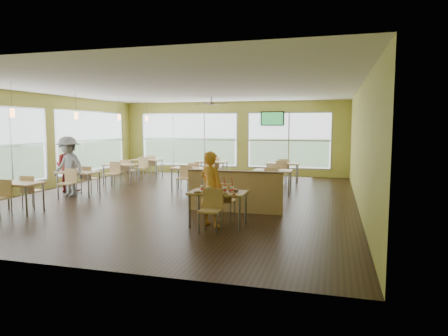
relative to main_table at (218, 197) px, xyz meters
The scene contains 20 objects.
room 3.73m from the main_table, 123.69° to the left, with size 12.00×12.04×3.20m.
window_bays 7.70m from the main_table, 127.41° to the left, with size 9.24×10.24×2.38m.
main_table is the anchor object (origin of this frame).
half_wall_divider 1.45m from the main_table, 90.00° to the left, with size 2.40×0.14×1.04m.
dining_tables 5.61m from the main_table, 122.91° to the left, with size 6.92×8.72×0.87m.
pendant_lights 6.62m from the main_table, 144.75° to the left, with size 0.11×7.31×0.86m.
ceiling_fan 6.73m from the main_table, 108.43° to the left, with size 1.25×1.25×0.29m.
tv_backwall 9.08m from the main_table, 91.29° to the left, with size 1.00×0.07×0.60m.
man_plaid 0.23m from the main_table, behind, with size 0.59×0.39×1.61m, color orange.
patron_maroon 6.70m from the main_table, 153.03° to the left, with size 0.81×0.63×1.66m, color maroon.
patron_grey 5.93m from the main_table, 156.63° to the left, with size 1.18×0.68×1.82m, color slate.
cup_blue 0.38m from the main_table, 159.05° to the right, with size 0.10×0.10×0.37m.
cup_yellow 0.30m from the main_table, 130.49° to the right, with size 0.09×0.09×0.34m.
cup_red_near 0.30m from the main_table, 38.60° to the right, with size 0.10×0.10×0.36m.
cup_red_far 0.40m from the main_table, 16.56° to the right, with size 0.10×0.10×0.35m.
food_basket 0.36m from the main_table, ahead, with size 0.23×0.23×0.05m.
ketchup_cup 0.54m from the main_table, 35.33° to the right, with size 0.06×0.06×0.03m, color #A72F13.
wrapper_left 0.49m from the main_table, 140.17° to the right, with size 0.17×0.16×0.04m, color #9A754A.
wrapper_mid 0.15m from the main_table, 55.31° to the left, with size 0.21×0.19×0.05m, color #9A754A.
wrapper_right 0.40m from the main_table, 50.18° to the right, with size 0.12×0.11×0.03m, color #9A754A.
Camera 1 is at (4.35, -11.03, 2.13)m, focal length 32.00 mm.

